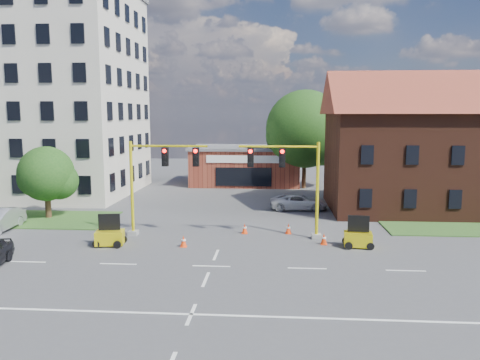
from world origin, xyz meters
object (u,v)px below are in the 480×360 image
(trailer_west, at_px, (110,236))
(pickup_white, at_px, (299,202))
(signal_mast_east, at_px, (292,178))
(trailer_east, at_px, (358,238))
(signal_mast_west, at_px, (156,177))

(trailer_west, bearing_deg, pickup_white, 34.51)
(signal_mast_east, distance_m, trailer_east, 5.48)
(signal_mast_west, relative_size, pickup_white, 1.30)
(signal_mast_east, height_order, pickup_white, signal_mast_east)
(trailer_east, bearing_deg, pickup_white, 111.43)
(signal_mast_east, bearing_deg, trailer_west, -166.97)
(signal_mast_east, height_order, trailer_west, signal_mast_east)
(signal_mast_east, bearing_deg, trailer_east, -24.62)
(signal_mast_west, height_order, trailer_west, signal_mast_west)
(signal_mast_east, xyz_separation_m, trailer_east, (3.95, -1.81, -3.34))
(signal_mast_east, distance_m, pickup_white, 9.81)
(signal_mast_west, bearing_deg, pickup_white, 43.53)
(trailer_west, distance_m, pickup_white, 16.79)
(trailer_west, height_order, trailer_east, trailer_west)
(signal_mast_east, relative_size, trailer_west, 3.30)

